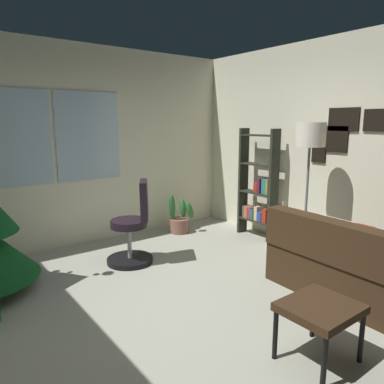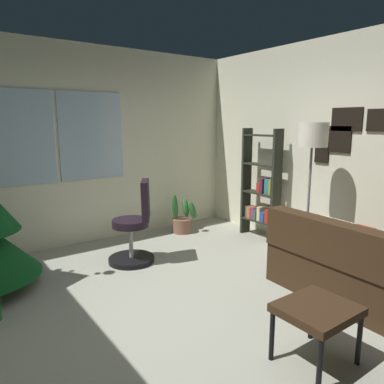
{
  "view_description": "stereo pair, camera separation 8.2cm",
  "coord_description": "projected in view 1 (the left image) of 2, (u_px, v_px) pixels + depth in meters",
  "views": [
    {
      "loc": [
        -1.8,
        -2.32,
        1.7
      ],
      "look_at": [
        0.35,
        0.52,
        1.01
      ],
      "focal_mm": 34.0,
      "sensor_mm": 36.0,
      "label": 1
    },
    {
      "loc": [
        -1.74,
        -2.37,
        1.7
      ],
      "look_at": [
        0.35,
        0.52,
        1.01
      ],
      "focal_mm": 34.0,
      "sensor_mm": 36.0,
      "label": 2
    }
  ],
  "objects": [
    {
      "name": "bookshelf",
      "position": [
        258.0,
        190.0,
        5.36
      ],
      "size": [
        0.18,
        0.64,
        1.61
      ],
      "color": "#262A20",
      "rests_on": "ground_plane"
    },
    {
      "name": "ground_plane",
      "position": [
        196.0,
        323.0,
        3.22
      ],
      "size": [
        4.76,
        5.19,
        0.1
      ],
      "primitive_type": "cube",
      "color": "#9FA08F"
    },
    {
      "name": "wall_right_with_frames",
      "position": [
        354.0,
        150.0,
        4.39
      ],
      "size": [
        0.12,
        5.19,
        2.74
      ],
      "color": "#EAE5C7",
      "rests_on": "ground_plane"
    },
    {
      "name": "floor_lamp",
      "position": [
        310.0,
        145.0,
        4.24
      ],
      "size": [
        0.35,
        0.35,
        1.7
      ],
      "color": "slate",
      "rests_on": "ground_plane"
    },
    {
      "name": "office_chair",
      "position": [
        134.0,
        231.0,
        4.41
      ],
      "size": [
        0.58,
        0.57,
        1.02
      ],
      "color": "black",
      "rests_on": "ground_plane"
    },
    {
      "name": "wall_back_with_windows",
      "position": [
        78.0,
        146.0,
        5.0
      ],
      "size": [
        4.76,
        0.12,
        2.74
      ],
      "color": "#EAE5C7",
      "rests_on": "ground_plane"
    },
    {
      "name": "footstool",
      "position": [
        320.0,
        312.0,
        2.57
      ],
      "size": [
        0.52,
        0.46,
        0.44
      ],
      "color": "#342214",
      "rests_on": "ground_plane"
    },
    {
      "name": "potted_plant",
      "position": [
        179.0,
        220.0,
        5.66
      ],
      "size": [
        0.44,
        0.34,
        0.64
      ],
      "color": "brown",
      "rests_on": "ground_plane"
    }
  ]
}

